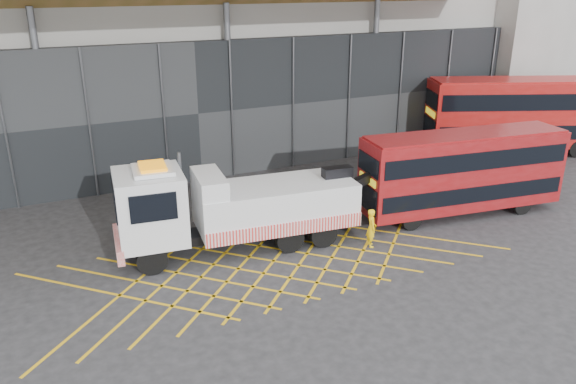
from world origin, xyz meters
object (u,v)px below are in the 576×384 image
recovery_truck (230,206)px  worker (371,228)px  bus_second (521,112)px  bus_towed (463,170)px

recovery_truck → worker: size_ratio=7.00×
recovery_truck → worker: 6.30m
recovery_truck → worker: (5.68, -2.50, -1.10)m
bus_second → bus_towed: bearing=-125.9°
recovery_truck → bus_second: bearing=19.6°
bus_towed → bus_second: 12.88m
bus_towed → worker: size_ratio=5.97×
recovery_truck → bus_second: 23.43m
recovery_truck → bus_second: bus_second is taller
bus_second → worker: (-17.10, -7.91, -1.91)m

